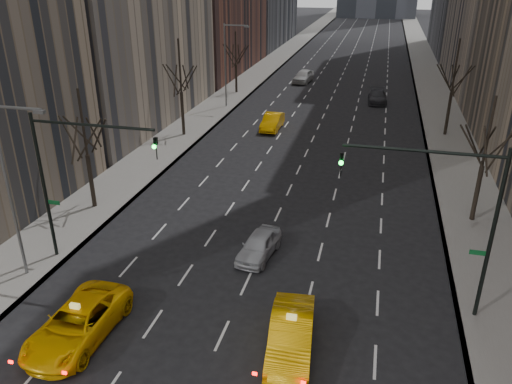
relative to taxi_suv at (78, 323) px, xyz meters
The scene contains 17 objects.
sidewalk_left 63.92m from the taxi_suv, 95.70° to the left, with size 4.50×320.00×0.15m, color slate.
sidewalk_right 66.14m from the taxi_suv, 74.07° to the left, with size 4.50×320.00×0.15m, color slate.
tree_lw_b 13.43m from the taxi_suv, 117.75° to the left, with size 3.36×3.50×7.82m.
tree_lw_c 28.45m from the taxi_suv, 102.47° to the left, with size 3.36×3.50×8.74m.
tree_lw_d 46.09m from the taxi_suv, 97.62° to the left, with size 3.36×3.50×7.36m.
tree_rw_b 23.92m from the taxi_suv, 41.08° to the left, with size 3.36×3.50×7.82m.
tree_rw_c 38.21m from the taxi_suv, 61.96° to the left, with size 3.36×3.50×8.74m.
traffic_mast_left 7.99m from the taxi_suv, 119.84° to the left, with size 6.69×0.39×8.00m.
traffic_mast_right 16.69m from the taxi_suv, 20.45° to the left, with size 6.69×0.39×8.00m.
streetlight_near 7.80m from the taxi_suv, 143.93° to the left, with size 2.83×0.22×9.00m.
streetlight_far 39.21m from the taxi_suv, 97.30° to the left, with size 2.83×0.22×9.00m.
taxi_suv is the anchor object (origin of this frame).
taxi_sedan 9.06m from the taxi_suv, ahead, with size 1.73×4.97×1.64m, color #F2A905.
silver_sedan_ahead 10.24m from the taxi_suv, 54.81° to the left, with size 1.59×3.96×1.35m, color #ACAEB4.
far_taxi 31.69m from the taxi_suv, 87.14° to the left, with size 1.62×4.64×1.53m, color #FFAB05.
far_suv_grey 46.42m from the taxi_suv, 75.89° to the left, with size 2.06×5.07×1.47m, color #2B2B30.
far_car_white 54.09m from the taxi_suv, 88.83° to the left, with size 2.04×5.06×1.72m, color #BCBCBC.
Camera 1 is at (5.58, -8.28, 14.60)m, focal length 35.00 mm.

